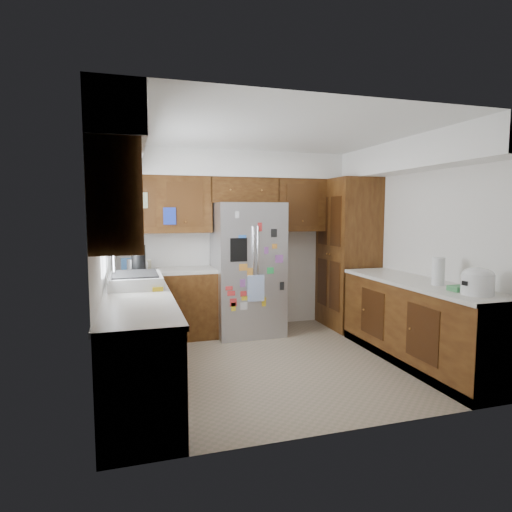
# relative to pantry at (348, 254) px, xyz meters

# --- Properties ---
(floor) EXTENTS (3.60, 3.60, 0.00)m
(floor) POSITION_rel_pantry_xyz_m (-1.50, -1.15, -1.07)
(floor) COLOR gray
(floor) RESTS_ON ground
(room_shell) EXTENTS (3.64, 3.24, 2.52)m
(room_shell) POSITION_rel_pantry_xyz_m (-1.61, -0.79, 0.75)
(room_shell) COLOR silver
(room_shell) RESTS_ON ground
(left_counter_run) EXTENTS (1.36, 3.20, 0.92)m
(left_counter_run) POSITION_rel_pantry_xyz_m (-2.86, -1.12, -0.65)
(left_counter_run) COLOR #3A1C0B
(left_counter_run) RESTS_ON ground
(right_counter_run) EXTENTS (0.63, 2.25, 0.92)m
(right_counter_run) POSITION_rel_pantry_xyz_m (0.00, -1.62, -0.65)
(right_counter_run) COLOR #3A1C0B
(right_counter_run) RESTS_ON ground
(pantry) EXTENTS (0.60, 0.90, 2.15)m
(pantry) POSITION_rel_pantry_xyz_m (0.00, 0.00, 0.00)
(pantry) COLOR #3A1C0B
(pantry) RESTS_ON ground
(fridge) EXTENTS (0.90, 0.79, 1.80)m
(fridge) POSITION_rel_pantry_xyz_m (-1.50, 0.05, -0.17)
(fridge) COLOR #A7A7AC
(fridge) RESTS_ON ground
(bridge_cabinet) EXTENTS (0.96, 0.34, 0.35)m
(bridge_cabinet) POSITION_rel_pantry_xyz_m (-1.50, 0.28, 0.90)
(bridge_cabinet) COLOR #3A1C0B
(bridge_cabinet) RESTS_ON fridge
(fridge_top_items) EXTENTS (0.69, 0.36, 0.28)m
(fridge_top_items) POSITION_rel_pantry_xyz_m (-1.46, 0.26, 1.20)
(fridge_top_items) COLOR #2730C0
(fridge_top_items) RESTS_ON bridge_cabinet
(sink_assembly) EXTENTS (0.52, 0.73, 0.37)m
(sink_assembly) POSITION_rel_pantry_xyz_m (-3.00, -1.05, -0.09)
(sink_assembly) COLOR white
(sink_assembly) RESTS_ON left_counter_run
(left_counter_clutter) EXTENTS (0.37, 0.92, 0.38)m
(left_counter_clutter) POSITION_rel_pantry_xyz_m (-2.96, -0.28, -0.02)
(left_counter_clutter) COLOR black
(left_counter_clutter) RESTS_ON left_counter_run
(rice_cooker) EXTENTS (0.29, 0.28, 0.25)m
(rice_cooker) POSITION_rel_pantry_xyz_m (-0.00, -2.43, -0.02)
(rice_cooker) COLOR white
(rice_cooker) RESTS_ON right_counter_run
(paper_towel) EXTENTS (0.13, 0.13, 0.29)m
(paper_towel) POSITION_rel_pantry_xyz_m (0.02, -1.88, -0.01)
(paper_towel) COLOR white
(paper_towel) RESTS_ON right_counter_run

